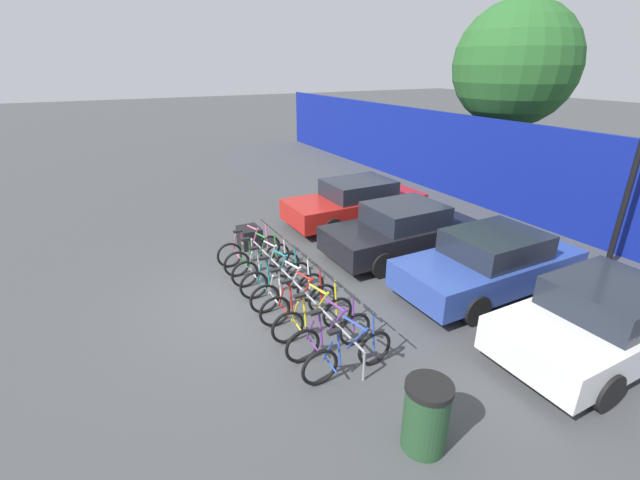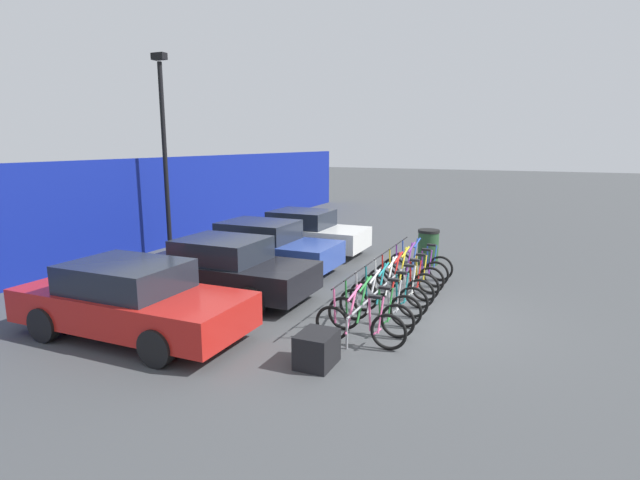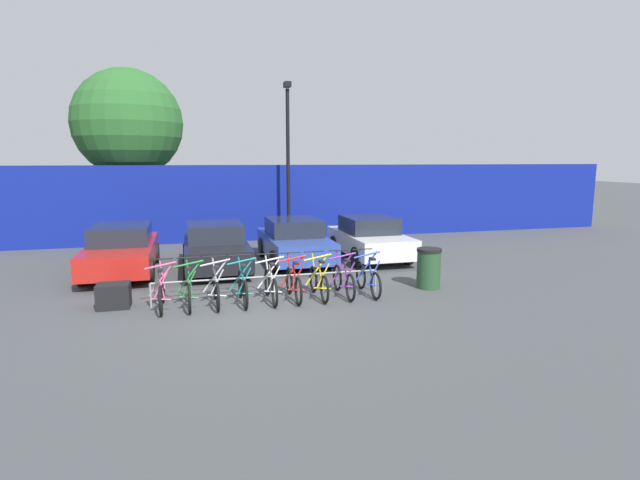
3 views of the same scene
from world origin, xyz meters
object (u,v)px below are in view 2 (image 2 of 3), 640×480
lamp_post (164,146)px  bicycle_teal (388,297)px  bicycle_white (396,289)px  car_black (226,269)px  bike_rack (390,283)px  trash_bin (428,247)px  car_blue (262,247)px  bicycle_silver (379,305)px  car_red (131,300)px  cargo_crate (317,349)px  bicycle_red (402,282)px  bicycle_pink (360,325)px  bicycle_green (370,315)px  bicycle_purple (415,270)px  car_white (304,232)px  bicycle_yellow (409,276)px  bicycle_blue (420,265)px

lamp_post → bicycle_teal: bearing=-108.6°
bicycle_white → car_black: (-1.04, 3.75, 0.31)m
bike_rack → bicycle_teal: (-0.64, -0.15, -0.13)m
lamp_post → trash_bin: size_ratio=5.99×
car_blue → trash_bin: car_blue is taller
bicycle_silver → car_red: car_red is taller
bicycle_teal → cargo_crate: bicycle_teal is taller
bicycle_red → cargo_crate: 4.04m
bicycle_red → lamp_post: bearing=79.7°
bike_rack → bicycle_pink: 2.43m
bike_rack → car_black: car_black is taller
car_blue → bicycle_green: bearing=-127.9°
bicycle_purple → lamp_post: 8.55m
car_white → bicycle_pink: bearing=-147.1°
bicycle_red → bicycle_purple: size_ratio=1.00×
bicycle_teal → bike_rack: bearing=11.5°
trash_bin → bicycle_pink: bearing=-178.7°
bicycle_teal → trash_bin: size_ratio=1.66×
bicycle_pink → car_blue: bearing=44.5°
lamp_post → bicycle_purple: bearing=-91.8°
lamp_post → bicycle_red: bearing=-100.6°
trash_bin → car_black: bearing=145.1°
lamp_post → cargo_crate: bearing=-125.9°
car_white → cargo_crate: (-7.48, -3.79, -0.42)m
bicycle_purple → cargo_crate: (-5.26, 0.36, -0.10)m
bicycle_teal → cargo_crate: size_ratio=2.44×
bicycle_yellow → lamp_post: lamp_post is taller
car_blue → bicycle_teal: bearing=-116.4°
bicycle_red → car_blue: car_blue is taller
car_blue → car_red: bearing=-177.2°
bicycle_yellow → bicycle_silver: bearing=-178.9°
bike_rack → car_black: (-1.03, 3.60, 0.19)m
bicycle_teal → lamp_post: size_ratio=0.28×
lamp_post → cargo_crate: (-5.51, -7.61, -3.16)m
bicycle_silver → bicycle_red: size_ratio=1.00×
bicycle_red → bicycle_purple: same height
bicycle_silver → car_black: size_ratio=0.42×
bicycle_white → car_black: size_ratio=0.42×
bicycle_teal → lamp_post: bearing=69.9°
car_black → bicycle_teal: bearing=-84.0°
bicycle_red → bicycle_silver: bearing=-179.7°
car_black → car_white: size_ratio=1.02×
bike_rack → car_white: bearing=45.0°
bicycle_silver → car_red: 4.71m
car_white → bicycle_blue: bearing=-110.9°
car_red → car_white: (7.70, 0.15, -0.00)m
bike_rack → bicycle_teal: bearing=-166.9°
bicycle_white → bicycle_teal: bearing=-179.0°
car_red → bike_rack: bearing=-46.2°
bicycle_green → bicycle_red: same height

